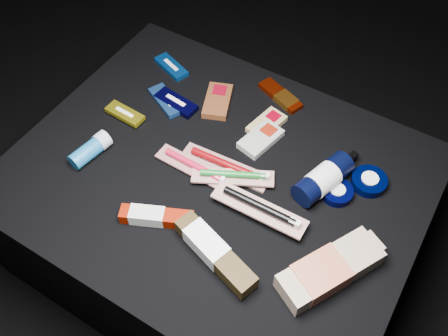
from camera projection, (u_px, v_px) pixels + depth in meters
The scene contains 21 objects.
ground at pixel (218, 249), 1.54m from camera, with size 3.00×3.00×0.00m, color black.
cloth_table at pixel (217, 216), 1.38m from camera, with size 0.98×0.78×0.40m, color black.
luna_bar_0 at pixel (171, 67), 1.44m from camera, with size 0.12×0.08×0.01m.
luna_bar_1 at pixel (166, 101), 1.35m from camera, with size 0.13×0.09×0.02m.
luna_bar_2 at pixel (176, 102), 1.35m from camera, with size 0.13×0.06×0.02m.
luna_bar_3 at pixel (125, 114), 1.32m from camera, with size 0.11×0.05×0.01m.
clif_bar_0 at pixel (218, 100), 1.35m from camera, with size 0.11×0.14×0.02m.
clif_bar_1 at pixel (262, 138), 1.27m from camera, with size 0.09×0.13×0.02m.
clif_bar_2 at pixel (268, 123), 1.31m from camera, with size 0.08×0.11×0.02m.
power_bar at pixel (282, 97), 1.36m from camera, with size 0.14×0.09×0.02m.
lotion_bottle at pixel (323, 179), 1.17m from camera, with size 0.10×0.20×0.06m.
cream_tin_upper at pixel (369, 181), 1.19m from camera, with size 0.08×0.08×0.03m.
cream_tin_lower at pixel (337, 192), 1.17m from camera, with size 0.08×0.08×0.02m.
bodywash_bottle at pixel (328, 271), 1.04m from camera, with size 0.18×0.24×0.05m.
deodorant_stick at pixel (91, 150), 1.24m from camera, with size 0.06×0.11×0.05m.
toothbrush_pack_0 at pixel (226, 166), 1.22m from camera, with size 0.23×0.07×0.03m.
toothbrush_pack_1 at pixel (194, 167), 1.21m from camera, with size 0.20×0.05×0.02m.
toothbrush_pack_2 at pixel (234, 176), 1.19m from camera, with size 0.20×0.13×0.02m.
toothbrush_pack_3 at pixel (261, 208), 1.12m from camera, with size 0.23×0.06×0.03m.
toothpaste_carton_red at pixel (153, 217), 1.13m from camera, with size 0.17×0.10×0.03m.
toothpaste_carton_green at pixel (212, 250), 1.06m from camera, with size 0.22×0.11×0.04m.
Camera 1 is at (0.39, -0.61, 1.38)m, focal length 40.00 mm.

